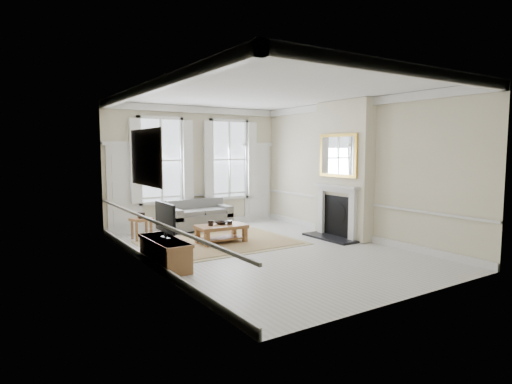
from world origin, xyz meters
TOP-DOWN VIEW (x-y plane):
  - floor at (0.00, 0.00)m, footprint 7.20×7.20m
  - ceiling at (0.00, 0.00)m, footprint 7.20×7.20m
  - back_wall at (0.00, 3.60)m, footprint 5.20×0.00m
  - left_wall at (-2.60, 0.00)m, footprint 0.00×7.20m
  - right_wall at (2.60, 0.00)m, footprint 0.00×7.20m
  - window_left at (-1.05, 3.55)m, footprint 1.26×0.20m
  - window_right at (1.05, 3.55)m, footprint 1.26×0.20m
  - door_left at (-2.05, 3.56)m, footprint 0.90×0.08m
  - door_right at (2.05, 3.56)m, footprint 0.90×0.08m
  - painting at (-2.56, 0.30)m, footprint 0.05×1.66m
  - chimney_breast at (2.43, 0.20)m, footprint 0.35×1.70m
  - hearth at (2.00, 0.20)m, footprint 0.55×1.50m
  - fireplace at (2.20, 0.20)m, footprint 0.21×1.45m
  - mirror at (2.21, 0.20)m, footprint 0.06×1.26m
  - sofa at (-0.17, 3.11)m, footprint 1.68×0.82m
  - side_table at (-1.93, 2.64)m, footprint 0.56×0.56m
  - rug at (-0.48, 1.24)m, footprint 3.50×2.60m
  - coffee_table at (-0.48, 1.24)m, footprint 1.19×0.74m
  - ceramic_pot_a at (-0.73, 1.29)m, footprint 0.12×0.12m
  - ceramic_pot_b at (-0.28, 1.19)m, footprint 0.13×0.13m
  - bowl at (-0.43, 1.34)m, footprint 0.36×0.36m
  - tv_stand at (-2.34, 0.01)m, footprint 0.48×1.49m
  - tv at (-2.32, 0.01)m, footprint 0.08×0.90m

SIDE VIEW (x-z plane):
  - floor at x=0.00m, z-range 0.00..0.00m
  - rug at x=-0.48m, z-range 0.00..0.02m
  - hearth at x=2.00m, z-range 0.00..0.05m
  - tv_stand at x=-2.34m, z-range 0.00..0.53m
  - sofa at x=-0.17m, z-range -0.06..0.76m
  - coffee_table at x=-0.48m, z-range 0.14..0.57m
  - side_table at x=-1.93m, z-range 0.16..0.69m
  - bowl at x=-0.43m, z-range 0.43..0.50m
  - ceramic_pot_b at x=-0.28m, z-range 0.43..0.52m
  - ceramic_pot_a at x=-0.73m, z-range 0.43..0.55m
  - fireplace at x=2.20m, z-range 0.07..1.40m
  - tv at x=-2.32m, z-range 0.59..1.27m
  - door_left at x=-2.05m, z-range 0.00..2.30m
  - door_right at x=2.05m, z-range 0.00..2.30m
  - back_wall at x=0.00m, z-range -0.90..4.30m
  - left_wall at x=-2.60m, z-range -1.90..5.30m
  - right_wall at x=2.60m, z-range -1.90..5.30m
  - chimney_breast at x=2.43m, z-range 0.01..3.39m
  - window_left at x=-1.05m, z-range 0.80..3.00m
  - window_right at x=1.05m, z-range 0.80..3.00m
  - painting at x=-2.56m, z-range 1.52..2.58m
  - mirror at x=2.21m, z-range 1.52..2.58m
  - ceiling at x=0.00m, z-range 3.40..3.40m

